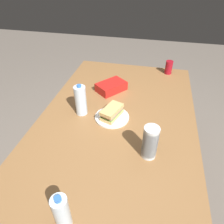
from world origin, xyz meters
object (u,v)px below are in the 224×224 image
Objects in this scene: soda_can_red at (169,67)px; chip_bag at (111,87)px; water_bottle_tall at (81,100)px; water_bottle_spare at (62,212)px; paper_plate at (112,117)px; plastic_cup_stack at (150,142)px; sandwich at (112,112)px; dining_table at (115,133)px.

soda_can_red is 0.53× the size of chip_bag.
chip_bag is 1.00× the size of water_bottle_tall.
paper_plate is at bearing 176.63° from water_bottle_spare.
chip_bag is (-0.35, -0.08, 0.03)m from paper_plate.
plastic_cup_stack is at bearing -5.51° from soda_can_red.
plastic_cup_stack is at bearing 43.86° from paper_plate.
sandwich is at bearing -25.75° from soda_can_red.
paper_plate is 1.16× the size of sandwich.
sandwich is at bearing -127.49° from chip_bag.
water_bottle_tall reaches higher than plastic_cup_stack.
chip_bag is 1.09m from water_bottle_spare.
sandwich is 0.37m from chip_bag.
water_bottle_spare is (0.73, -0.04, 0.09)m from paper_plate.
paper_plate is 1.20× the size of water_bottle_spare.
plastic_cup_stack reaches higher than paper_plate.
sandwich is 1.67× the size of soda_can_red.
water_bottle_spare is at bearing -15.49° from soda_can_red.
paper_plate is 0.74m from water_bottle_spare.
water_bottle_spare reaches higher than dining_table.
water_bottle_spare is at bearing -3.37° from paper_plate.
paper_plate is (-0.07, -0.03, 0.08)m from dining_table.
water_bottle_tall is 0.76m from water_bottle_spare.
soda_can_red is at bearing 157.93° from dining_table.
soda_can_red is at bearing 154.25° from sandwich.
sandwich is 1.04× the size of water_bottle_spare.
dining_table is at bearing -22.07° from soda_can_red.
paper_plate is 0.85m from soda_can_red.
plastic_cup_stack reaches higher than dining_table.
plastic_cup_stack is at bearing 47.88° from dining_table.
paper_plate is 0.05m from sandwich.
paper_plate is at bearing -153.33° from dining_table.
water_bottle_tall is 1.17× the size of water_bottle_spare.
dining_table is at bearing 27.78° from sandwich.
chip_bag is at bearing -166.59° from paper_plate.
water_bottle_tall is at bearing -38.04° from soda_can_red.
plastic_cup_stack is 0.55m from water_bottle_spare.
water_bottle_tall is (-0.01, -0.22, 0.10)m from paper_plate.
water_bottle_tall is at bearing -166.50° from water_bottle_spare.
sandwich is at bearing 7.25° from paper_plate.
paper_plate is 0.24m from water_bottle_tall.
sandwich reaches higher than paper_plate.
dining_table is at bearing 73.42° from water_bottle_tall.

